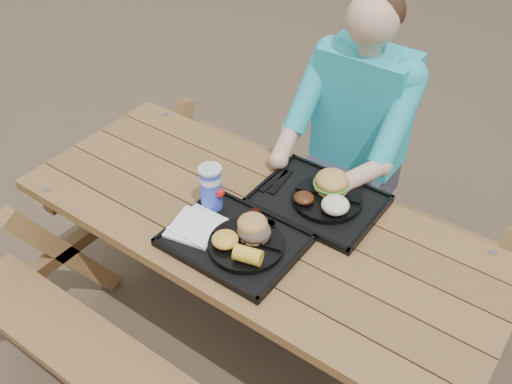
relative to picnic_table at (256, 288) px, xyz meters
The scene contains 18 objects.
ground 0.38m from the picnic_table, ahead, with size 60.00×60.00×0.00m, color #999999.
picnic_table is the anchor object (origin of this frame).
tray_near 0.41m from the picnic_table, 85.92° to the right, with size 0.45×0.35×0.02m, color black.
tray_far 0.46m from the picnic_table, 56.54° to the left, with size 0.45×0.35×0.02m, color black.
plate_near 0.44m from the picnic_table, 66.07° to the right, with size 0.26×0.26×0.02m, color black.
plate_far 0.49m from the picnic_table, 52.46° to the left, with size 0.26×0.26×0.02m, color black.
napkin_stack 0.46m from the picnic_table, 126.90° to the right, with size 0.17×0.17×0.02m, color white.
soda_cup 0.51m from the picnic_table, 163.01° to the right, with size 0.08×0.08×0.16m, color blue.
condiment_bbq 0.41m from the picnic_table, 66.94° to the right, with size 0.04×0.04×0.03m, color black.
condiment_mustard 0.42m from the picnic_table, 19.09° to the right, with size 0.04×0.04×0.03m, color orange.
sandwich 0.49m from the picnic_table, 57.41° to the right, with size 0.11×0.11×0.11m, color #BF8843, non-canonical shape.
mac_cheese 0.48m from the picnic_table, 85.98° to the right, with size 0.09×0.09×0.05m, color gold.
corn_cob 0.50m from the picnic_table, 60.43° to the right, with size 0.09×0.09×0.05m, color yellow, non-canonical shape.
cutlery_far 0.45m from the picnic_table, 99.49° to the left, with size 0.03×0.16×0.01m, color black.
burger 0.56m from the picnic_table, 59.87° to the left, with size 0.13×0.13×0.11m, color #D1964A, non-canonical shape.
baked_beans 0.47m from the picnic_table, 53.04° to the left, with size 0.07×0.07×0.03m, color #48210E.
potato_salad 0.52m from the picnic_table, 36.15° to the left, with size 0.10×0.10×0.06m, color white.
diner 0.77m from the picnic_table, 87.05° to the left, with size 0.48×0.84×1.28m, color teal, non-canonical shape.
Camera 1 is at (0.89, -1.23, 2.15)m, focal length 40.00 mm.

